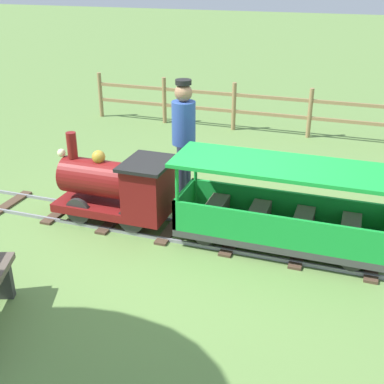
% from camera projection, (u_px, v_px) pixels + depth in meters
% --- Properties ---
extents(ground_plane, '(60.00, 60.00, 0.00)m').
position_uv_depth(ground_plane, '(196.00, 235.00, 5.86)').
color(ground_plane, '#608442').
extents(track, '(0.72, 6.05, 0.04)m').
position_uv_depth(track, '(201.00, 235.00, 5.83)').
color(track, gray).
rests_on(track, ground_plane).
extents(locomotive, '(0.68, 1.45, 1.05)m').
position_uv_depth(locomotive, '(119.00, 186.00, 5.95)').
color(locomotive, maroon).
rests_on(locomotive, ground_plane).
extents(passenger_car, '(0.78, 2.35, 0.97)m').
position_uv_depth(passenger_car, '(281.00, 215.00, 5.40)').
color(passenger_car, '#3F3F3F').
rests_on(passenger_car, ground_plane).
extents(conductor_person, '(0.30, 0.30, 1.62)m').
position_uv_depth(conductor_person, '(184.00, 132.00, 6.33)').
color(conductor_person, '#282D47').
rests_on(conductor_person, ground_plane).
extents(fence_section, '(0.08, 7.13, 0.90)m').
position_uv_depth(fence_section, '(271.00, 108.00, 9.18)').
color(fence_section, '#93754C').
rests_on(fence_section, ground_plane).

